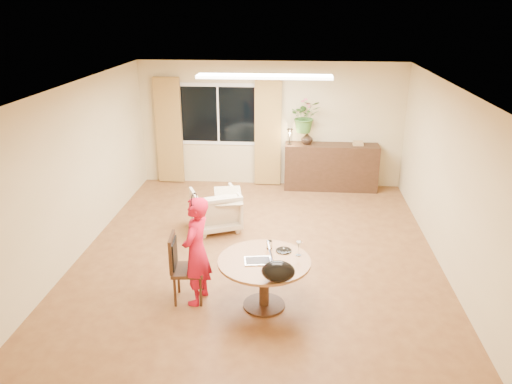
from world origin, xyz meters
TOP-DOWN VIEW (x-y plane):
  - floor at (0.00, 0.00)m, footprint 6.50×6.50m
  - ceiling at (0.00, 0.00)m, footprint 6.50×6.50m
  - wall_back at (0.00, 3.25)m, footprint 5.50×0.00m
  - wall_left at (-2.75, 0.00)m, footprint 0.00×6.50m
  - wall_right at (2.75, 0.00)m, footprint 0.00×6.50m
  - window at (-1.10, 3.23)m, footprint 1.70×0.03m
  - curtain_left at (-2.15, 3.15)m, footprint 0.55×0.08m
  - curtain_right at (-0.05, 3.15)m, footprint 0.55×0.08m
  - ceiling_panel at (0.00, 1.20)m, footprint 2.20×0.35m
  - dining_table at (0.19, -1.48)m, footprint 1.17×1.17m
  - dining_chair at (-0.80, -1.40)m, footprint 0.48×0.45m
  - child at (-0.68, -1.42)m, footprint 0.59×0.45m
  - laptop at (0.11, -1.52)m, footprint 0.39×0.29m
  - tumbler at (0.23, -1.16)m, footprint 0.09×0.09m
  - wine_glass at (0.61, -1.32)m, footprint 0.08×0.08m
  - pot_lid at (0.42, -1.22)m, footprint 0.25×0.25m
  - handbag at (0.38, -1.97)m, footprint 0.43×0.30m
  - armchair at (-0.80, 0.84)m, footprint 1.00×1.02m
  - throw at (-0.57, 0.74)m, footprint 0.55×0.63m
  - sideboard at (1.28, 3.01)m, footprint 1.92×0.47m
  - vase at (0.77, 3.01)m, footprint 0.28×0.28m
  - bouquet at (0.71, 3.01)m, footprint 0.67×0.60m
  - book_stack at (1.81, 3.01)m, footprint 0.25×0.22m
  - desk_lamp at (0.41, 2.96)m, footprint 0.16×0.16m

SIDE VIEW (x-z plane):
  - floor at x=0.00m, z-range 0.00..0.00m
  - armchair at x=-0.80m, z-range 0.00..0.71m
  - dining_chair at x=-0.80m, z-range 0.00..0.93m
  - sideboard at x=1.28m, z-range 0.00..0.96m
  - dining_table at x=0.19m, z-range 0.19..0.86m
  - pot_lid at x=0.42m, z-range 0.67..0.70m
  - tumbler at x=0.23m, z-range 0.67..0.78m
  - throw at x=-0.57m, z-range 0.71..0.74m
  - child at x=-0.68m, z-range 0.00..1.45m
  - wine_glass at x=0.61m, z-range 0.67..0.87m
  - laptop at x=0.11m, z-range 0.67..0.91m
  - handbag at x=0.38m, z-range 0.67..0.93m
  - book_stack at x=1.81m, z-range 0.96..1.05m
  - vase at x=0.77m, z-range 0.96..1.21m
  - desk_lamp at x=0.41m, z-range 0.96..1.30m
  - curtain_left at x=-2.15m, z-range 0.02..2.27m
  - curtain_right at x=-0.05m, z-range 0.02..2.27m
  - wall_back at x=0.00m, z-range -1.45..4.05m
  - wall_left at x=-2.75m, z-range -1.95..4.55m
  - wall_right at x=2.75m, z-range -1.95..4.55m
  - window at x=-1.10m, z-range 0.85..2.15m
  - bouquet at x=0.71m, z-range 1.21..1.87m
  - ceiling_panel at x=0.00m, z-range 2.54..2.59m
  - ceiling at x=0.00m, z-range 2.60..2.60m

